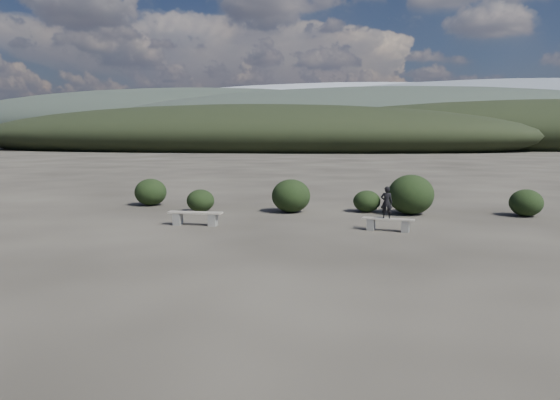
# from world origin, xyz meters

# --- Properties ---
(ground) EXTENTS (1200.00, 1200.00, 0.00)m
(ground) POSITION_xyz_m (0.00, 0.00, 0.00)
(ground) COLOR #292520
(ground) RESTS_ON ground
(bench_left) EXTENTS (1.85, 0.43, 0.46)m
(bench_left) POSITION_xyz_m (-3.62, 4.89, 0.28)
(bench_left) COLOR slate
(bench_left) RESTS_ON ground
(bench_right) EXTENTS (1.67, 0.59, 0.41)m
(bench_right) POSITION_xyz_m (2.75, 5.01, 0.25)
(bench_right) COLOR slate
(bench_right) RESTS_ON ground
(seated_person) EXTENTS (0.37, 0.25, 1.02)m
(seated_person) POSITION_xyz_m (2.69, 5.02, 0.92)
(seated_person) COLOR black
(seated_person) RESTS_ON bench_right
(shrub_a) EXTENTS (1.09, 1.09, 0.89)m
(shrub_a) POSITION_xyz_m (-4.51, 7.99, 0.45)
(shrub_a) COLOR black
(shrub_a) RESTS_ON ground
(shrub_b) EXTENTS (1.52, 1.52, 1.30)m
(shrub_b) POSITION_xyz_m (-0.98, 8.57, 0.65)
(shrub_b) COLOR black
(shrub_b) RESTS_ON ground
(shrub_c) EXTENTS (1.07, 1.07, 0.86)m
(shrub_c) POSITION_xyz_m (1.95, 9.21, 0.43)
(shrub_c) COLOR black
(shrub_c) RESTS_ON ground
(shrub_d) EXTENTS (1.74, 1.74, 1.53)m
(shrub_d) POSITION_xyz_m (3.62, 8.88, 0.76)
(shrub_d) COLOR black
(shrub_d) RESTS_ON ground
(shrub_e) EXTENTS (1.22, 1.22, 1.02)m
(shrub_e) POSITION_xyz_m (7.83, 9.18, 0.51)
(shrub_e) COLOR black
(shrub_e) RESTS_ON ground
(shrub_f) EXTENTS (1.36, 1.36, 1.15)m
(shrub_f) POSITION_xyz_m (-7.28, 9.49, 0.58)
(shrub_f) COLOR black
(shrub_f) RESTS_ON ground
(mountain_ridges) EXTENTS (500.00, 400.00, 56.00)m
(mountain_ridges) POSITION_xyz_m (-7.48, 339.06, 10.84)
(mountain_ridges) COLOR black
(mountain_ridges) RESTS_ON ground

